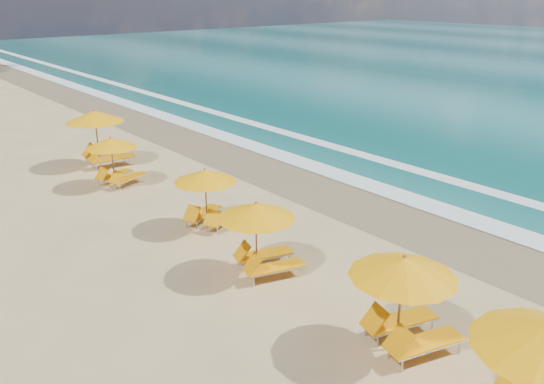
{
  "coord_description": "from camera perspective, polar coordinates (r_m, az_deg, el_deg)",
  "views": [
    {
      "loc": [
        -10.52,
        -12.61,
        7.31
      ],
      "look_at": [
        0.0,
        0.0,
        1.2
      ],
      "focal_mm": 36.1,
      "sensor_mm": 36.0,
      "label": 1
    }
  ],
  "objects": [
    {
      "name": "station_3",
      "position": [
        17.68,
        -6.62,
        -0.13
      ],
      "size": [
        2.66,
        2.63,
        2.05
      ],
      "rotation": [
        0.0,
        0.0,
        0.39
      ],
      "color": "olive",
      "rests_on": "ground"
    },
    {
      "name": "station_5",
      "position": [
        24.98,
        -17.38,
        5.82
      ],
      "size": [
        2.91,
        2.74,
        2.52
      ],
      "rotation": [
        0.0,
        0.0,
        -0.11
      ],
      "color": "olive",
      "rests_on": "ground"
    },
    {
      "name": "wet_sand",
      "position": [
        20.57,
        8.59,
        -0.63
      ],
      "size": [
        4.0,
        160.0,
        0.01
      ],
      "primitive_type": "cube",
      "color": "olive",
      "rests_on": "ground"
    },
    {
      "name": "surf_foam",
      "position": [
        22.55,
        13.19,
        1.01
      ],
      "size": [
        4.0,
        160.0,
        0.01
      ],
      "color": "white",
      "rests_on": "ground"
    },
    {
      "name": "station_4",
      "position": [
        22.22,
        -16.0,
        3.47
      ],
      "size": [
        2.55,
        2.49,
        2.02
      ],
      "rotation": [
        0.0,
        0.0,
        0.3
      ],
      "color": "olive",
      "rests_on": "ground"
    },
    {
      "name": "ground",
      "position": [
        17.97,
        0.0,
        -3.59
      ],
      "size": [
        160.0,
        160.0,
        0.0
      ],
      "primitive_type": "plane",
      "color": "tan",
      "rests_on": "ground"
    },
    {
      "name": "station_1",
      "position": [
        11.98,
        13.95,
        -10.47
      ],
      "size": [
        2.87,
        2.79,
        2.29
      ],
      "rotation": [
        0.0,
        0.0,
        -0.28
      ],
      "color": "olive",
      "rests_on": "ground"
    },
    {
      "name": "station_0",
      "position": [
        10.5,
        26.49,
        -16.34
      ],
      "size": [
        3.1,
        3.0,
        2.49
      ],
      "rotation": [
        0.0,
        0.0,
        0.26
      ],
      "color": "olive",
      "rests_on": "ground"
    },
    {
      "name": "station_2",
      "position": [
        14.64,
        -1.05,
        -4.3
      ],
      "size": [
        2.69,
        2.62,
        2.12
      ],
      "rotation": [
        0.0,
        0.0,
        -0.31
      ],
      "color": "olive",
      "rests_on": "ground"
    }
  ]
}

